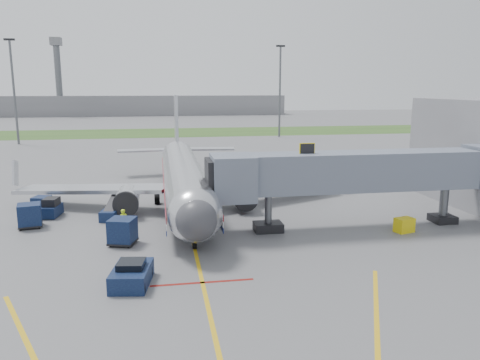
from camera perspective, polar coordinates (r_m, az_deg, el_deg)
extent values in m
plane|color=#565659|center=(31.44, -5.28, -9.48)|extent=(400.00, 400.00, 0.00)
cube|color=#2D4C1E|center=(119.88, -8.76, 5.74)|extent=(300.00, 25.00, 0.01)
cube|color=gold|center=(29.58, -4.96, -10.83)|extent=(0.25, 50.00, 0.01)
cube|color=maroon|center=(27.74, -4.60, -12.36)|extent=(6.00, 0.25, 0.01)
cylinder|color=silver|center=(45.19, -6.87, 0.42)|extent=(3.80, 28.00, 3.80)
sphere|color=silver|center=(31.56, -5.52, -4.25)|extent=(3.80, 3.80, 3.80)
sphere|color=#38383D|center=(30.31, -5.33, -4.90)|extent=(2.74, 2.74, 2.74)
cube|color=black|center=(31.03, -5.48, -3.47)|extent=(2.20, 1.20, 0.55)
cone|color=silver|center=(61.46, -7.69, 3.25)|extent=(3.80, 5.00, 3.80)
cube|color=#B7BAC1|center=(60.55, -7.77, 6.93)|extent=(0.35, 4.20, 7.00)
cube|color=#B7BAC1|center=(45.75, -17.54, -1.04)|extent=(15.10, 8.59, 1.13)
cube|color=#B7BAC1|center=(46.55, 3.66, -0.33)|extent=(15.10, 8.59, 1.13)
cylinder|color=silver|center=(42.59, -13.62, -2.34)|extent=(2.10, 3.60, 2.10)
cylinder|color=silver|center=(43.11, 0.30, -1.85)|extent=(2.10, 3.60, 2.10)
cube|color=maroon|center=(45.38, -4.44, 0.07)|extent=(0.05, 28.00, 0.45)
cube|color=navy|center=(45.57, -4.42, -1.05)|extent=(0.05, 28.00, 0.35)
cylinder|color=black|center=(33.22, -5.57, -7.79)|extent=(0.28, 0.70, 0.70)
cylinder|color=black|center=(46.09, -10.07, -2.32)|extent=(0.50, 1.00, 1.00)
cylinder|color=black|center=(46.34, -3.63, -2.10)|extent=(0.50, 1.00, 1.00)
cube|color=slate|center=(38.11, 13.83, 1.08)|extent=(20.00, 3.00, 3.00)
cube|color=slate|center=(35.40, -0.89, 0.32)|extent=(3.20, 3.60, 3.40)
cube|color=black|center=(35.24, -2.82, 0.26)|extent=(1.60, 3.00, 2.80)
cube|color=#D9C10C|center=(36.42, 8.17, 3.70)|extent=(1.20, 0.15, 1.00)
cylinder|color=#595B60|center=(36.57, 3.47, -3.93)|extent=(0.56, 0.56, 3.10)
cube|color=black|center=(36.90, 3.45, -5.73)|extent=(2.20, 1.60, 0.70)
cylinder|color=#595B60|center=(42.51, 23.58, -2.71)|extent=(0.70, 0.70, 3.10)
cube|color=black|center=(42.81, 23.45, -4.34)|extent=(1.80, 1.80, 0.60)
cylinder|color=#595B60|center=(103.18, -25.82, 9.48)|extent=(0.44, 0.44, 20.00)
cube|color=black|center=(103.58, -26.31, 15.11)|extent=(2.00, 0.40, 0.40)
cylinder|color=#595B60|center=(107.84, 4.88, 10.56)|extent=(0.44, 0.44, 20.00)
cube|color=black|center=(108.22, 4.97, 15.97)|extent=(2.00, 0.40, 0.40)
cube|color=slate|center=(199.63, -12.19, 8.89)|extent=(120.00, 14.00, 8.00)
cylinder|color=#595B60|center=(198.02, -21.24, 11.27)|extent=(2.40, 2.40, 28.00)
cube|color=slate|center=(198.77, -21.54, 15.45)|extent=(4.00, 4.00, 3.00)
cube|color=#0B1034|center=(27.98, -13.06, -11.30)|extent=(2.51, 3.58, 1.01)
cube|color=black|center=(27.75, -13.12, -10.07)|extent=(1.68, 1.68, 0.46)
cylinder|color=black|center=(27.15, -15.33, -12.45)|extent=(0.31, 0.76, 0.74)
cylinder|color=black|center=(26.80, -11.81, -12.60)|extent=(0.31, 0.76, 0.74)
cylinder|color=black|center=(29.29, -14.17, -10.60)|extent=(0.31, 0.76, 0.74)
cylinder|color=black|center=(28.97, -10.93, -10.71)|extent=(0.31, 0.76, 0.74)
cube|color=#0B1034|center=(44.12, -21.95, -3.49)|extent=(1.57, 2.52, 0.95)
cube|color=black|center=(43.93, -22.03, -2.47)|extent=(1.35, 1.67, 0.66)
cylinder|color=black|center=(43.59, -22.90, -4.11)|extent=(0.28, 0.50, 0.47)
cylinder|color=black|center=(43.25, -21.73, -4.14)|extent=(0.28, 0.50, 0.47)
cylinder|color=black|center=(45.12, -22.11, -3.55)|extent=(0.28, 0.50, 0.47)
cylinder|color=black|center=(44.79, -20.98, -3.58)|extent=(0.28, 0.50, 0.47)
cube|color=#0B1034|center=(34.67, -14.14, -5.96)|extent=(2.15, 2.15, 1.72)
cube|color=black|center=(34.93, -14.07, -7.30)|extent=(2.22, 2.22, 0.13)
cylinder|color=black|center=(34.60, -15.51, -7.63)|extent=(0.32, 0.37, 0.31)
cylinder|color=black|center=(34.12, -13.42, -7.79)|extent=(0.32, 0.37, 0.31)
cylinder|color=black|center=(35.77, -14.69, -6.96)|extent=(0.32, 0.37, 0.31)
cylinder|color=black|center=(35.30, -12.66, -7.11)|extent=(0.32, 0.37, 0.31)
cube|color=#0B1034|center=(41.30, -24.27, -3.86)|extent=(2.06, 2.06, 1.73)
cube|color=black|center=(41.52, -24.17, -5.00)|extent=(2.12, 2.12, 0.13)
cylinder|color=black|center=(40.92, -25.14, -5.38)|extent=(0.31, 0.36, 0.31)
cylinder|color=black|center=(40.85, -23.26, -5.25)|extent=(0.31, 0.36, 0.31)
cylinder|color=black|center=(42.21, -25.05, -4.88)|extent=(0.31, 0.36, 0.31)
cylinder|color=black|center=(42.15, -23.23, -4.76)|extent=(0.31, 0.36, 0.31)
cube|color=#0B1034|center=(45.50, -23.02, -2.72)|extent=(1.69, 1.69, 1.37)
cube|color=black|center=(45.66, -22.95, -3.55)|extent=(1.74, 1.74, 0.11)
cylinder|color=black|center=(45.48, -23.85, -3.73)|extent=(0.25, 0.29, 0.25)
cylinder|color=black|center=(44.97, -22.68, -3.80)|extent=(0.25, 0.29, 0.25)
cylinder|color=black|center=(46.37, -23.21, -3.40)|extent=(0.25, 0.29, 0.25)
cylinder|color=black|center=(45.87, -22.05, -3.47)|extent=(0.25, 0.29, 0.25)
cube|color=#0B1034|center=(42.11, -15.29, -3.86)|extent=(1.98, 3.65, 0.86)
cube|color=black|center=(42.33, -15.17, -2.50)|extent=(1.59, 3.96, 1.35)
cylinder|color=black|center=(41.14, -16.41, -4.51)|extent=(0.31, 0.57, 0.54)
cylinder|color=black|center=(40.86, -15.12, -4.55)|extent=(0.31, 0.57, 0.54)
cylinder|color=black|center=(43.44, -15.42, -3.63)|extent=(0.31, 0.57, 0.54)
cylinder|color=black|center=(43.17, -14.20, -3.66)|extent=(0.31, 0.57, 0.54)
cube|color=#D9C10C|center=(38.76, 19.38, -5.20)|extent=(1.61, 1.28, 1.13)
cylinder|color=black|center=(38.56, 18.84, -5.90)|extent=(0.26, 0.32, 0.28)
cylinder|color=black|center=(39.20, 19.84, -5.69)|extent=(0.26, 0.32, 0.28)
imported|color=#B7DC19|center=(37.50, -13.98, -4.86)|extent=(0.79, 0.65, 1.85)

